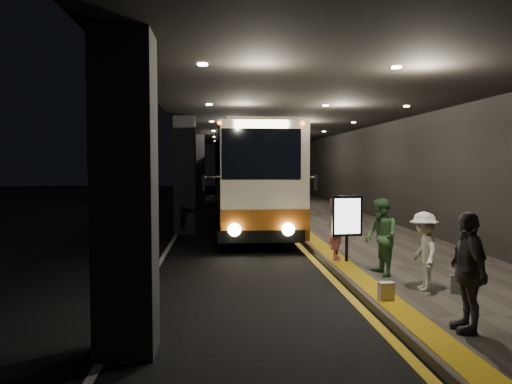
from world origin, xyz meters
name	(u,v)px	position (x,y,z in m)	size (l,w,h in m)	color
ground	(227,251)	(0.00, 0.00, 0.00)	(90.00, 90.00, 0.00)	black
lane_line_white	(179,229)	(-1.80, 5.00, 0.01)	(0.12, 50.00, 0.01)	silver
kerb_stripe_yellow	(283,228)	(2.35, 5.00, 0.01)	(0.18, 50.00, 0.01)	gold
sidewalk	(341,226)	(4.75, 5.00, 0.07)	(4.50, 50.00, 0.15)	#514C44
tactile_strip	(295,225)	(2.85, 5.00, 0.16)	(0.50, 50.00, 0.01)	gold
terminal_wall	(396,155)	(7.00, 5.00, 3.00)	(0.10, 50.00, 6.00)	black
support_columns	(185,175)	(-1.50, 4.00, 2.20)	(0.80, 24.80, 4.40)	black
canopy	(287,114)	(2.50, 5.00, 4.60)	(9.00, 50.00, 0.40)	black
coach_main	(249,183)	(0.98, 5.20, 1.86)	(2.81, 12.49, 3.87)	#F0E5C9
coach_second	(236,178)	(0.87, 17.12, 1.69)	(2.44, 11.22, 3.52)	#F0E5C9
coach_third	(230,174)	(0.80, 32.49, 1.68)	(2.48, 11.19, 3.51)	#F0E5C9
passenger_boarding	(337,229)	(2.80, -2.37, 0.96)	(0.59, 0.39, 1.62)	#B45461
passenger_waiting_green	(381,237)	(3.36, -4.20, 1.01)	(0.84, 0.52, 1.72)	#386236
passenger_waiting_white	(424,251)	(3.79, -5.51, 0.92)	(1.00, 0.46, 1.54)	silver
passenger_waiting_grey	(468,272)	(3.44, -7.90, 1.04)	(1.05, 0.54, 1.78)	#504F54
bag_polka	(458,285)	(4.33, -5.86, 0.33)	(0.29, 0.13, 0.35)	black
bag_plain	(386,291)	(2.80, -6.21, 0.32)	(0.27, 0.16, 0.34)	silver
info_sign	(347,217)	(3.00, -2.63, 1.28)	(0.80, 0.21, 1.68)	black
stanchion_post	(337,234)	(2.97, -1.70, 0.72)	(0.05, 0.05, 1.14)	black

